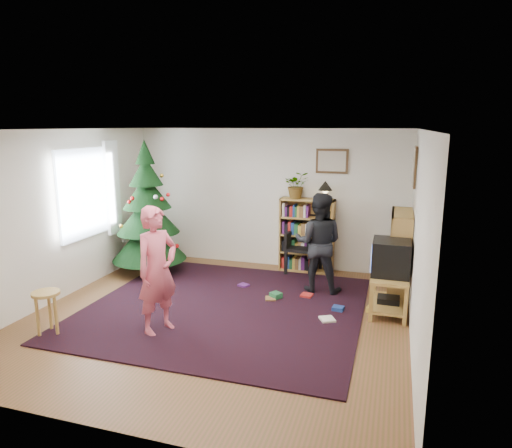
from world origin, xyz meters
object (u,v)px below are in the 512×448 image
(tv_stand, at_px, (389,290))
(crt_tv, at_px, (391,257))
(person_standing, at_px, (157,270))
(armchair, at_px, (305,241))
(picture_back, at_px, (332,161))
(table_lamp, at_px, (325,187))
(bookshelf_right, at_px, (400,254))
(stool, at_px, (47,302))
(picture_right, at_px, (415,167))
(person_by_chair, at_px, (319,243))
(christmas_tree, at_px, (148,219))
(bookshelf_back, at_px, (307,234))
(potted_plant, at_px, (297,185))

(tv_stand, xyz_separation_m, crt_tv, (-0.00, 0.00, 0.47))
(person_standing, bearing_deg, armchair, -0.59)
(picture_back, relative_size, tv_stand, 0.62)
(person_standing, relative_size, table_lamp, 4.93)
(bookshelf_right, bearing_deg, stool, 122.79)
(person_standing, bearing_deg, picture_right, -28.69)
(stool, bearing_deg, person_by_chair, 40.58)
(christmas_tree, relative_size, stool, 4.16)
(picture_right, xyz_separation_m, bookshelf_right, (-0.14, -0.21, -1.29))
(picture_right, height_order, bookshelf_back, picture_right)
(bookshelf_right, xyz_separation_m, table_lamp, (-1.27, 0.80, 0.86))
(bookshelf_back, relative_size, bookshelf_right, 1.00)
(table_lamp, bearing_deg, potted_plant, 180.00)
(bookshelf_back, bearing_deg, person_standing, -113.43)
(armchair, relative_size, person_by_chair, 0.65)
(christmas_tree, height_order, person_by_chair, christmas_tree)
(picture_right, bearing_deg, armchair, 162.06)
(bookshelf_back, bearing_deg, picture_right, -19.07)
(bookshelf_back, bearing_deg, armchair, -124.71)
(picture_back, bearing_deg, table_lamp, -121.04)
(person_by_chair, bearing_deg, bookshelf_back, -70.36)
(picture_back, xyz_separation_m, person_standing, (-1.67, -3.12, -1.15))
(tv_stand, relative_size, crt_tv, 1.61)
(christmas_tree, height_order, bookshelf_right, christmas_tree)
(crt_tv, relative_size, stool, 0.98)
(armchair, distance_m, table_lamp, 1.03)
(bookshelf_right, distance_m, person_standing, 3.60)
(picture_back, xyz_separation_m, picture_right, (1.33, -0.73, 0.00))
(bookshelf_back, distance_m, stool, 4.32)
(potted_plant, bearing_deg, person_by_chair, -59.42)
(bookshelf_right, bearing_deg, crt_tv, 169.85)
(christmas_tree, distance_m, stool, 2.61)
(picture_back, xyz_separation_m, crt_tv, (1.07, -1.63, -1.16))
(picture_back, xyz_separation_m, table_lamp, (-0.08, -0.14, -0.43))
(bookshelf_back, bearing_deg, potted_plant, 180.00)
(christmas_tree, bearing_deg, crt_tv, -8.08)
(person_standing, bearing_deg, stool, 133.65)
(picture_right, height_order, christmas_tree, christmas_tree)
(bookshelf_back, xyz_separation_m, tv_stand, (1.45, -1.49, -0.34))
(crt_tv, bearing_deg, christmas_tree, 171.92)
(picture_back, distance_m, crt_tv, 2.26)
(crt_tv, height_order, table_lamp, table_lamp)
(picture_right, height_order, tv_stand, picture_right)
(picture_back, relative_size, christmas_tree, 0.24)
(bookshelf_right, bearing_deg, christmas_tree, 91.49)
(armchair, distance_m, person_standing, 3.23)
(picture_right, relative_size, person_by_chair, 0.39)
(picture_right, xyz_separation_m, bookshelf_back, (-1.71, 0.59, -1.29))
(crt_tv, relative_size, table_lamp, 1.68)
(picture_right, height_order, person_by_chair, picture_right)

